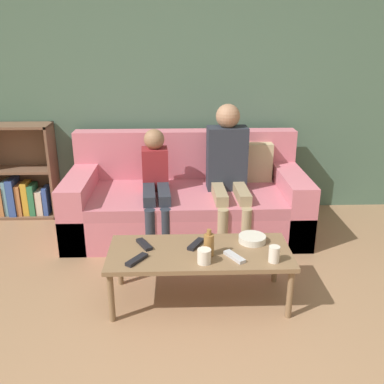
# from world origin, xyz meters

# --- Properties ---
(wall_back) EXTENTS (12.00, 0.06, 2.60)m
(wall_back) POSITION_xyz_m (0.00, 2.72, 1.30)
(wall_back) COLOR #4C6B56
(wall_back) RESTS_ON ground_plane
(couch) EXTENTS (2.09, 0.96, 0.86)m
(couch) POSITION_xyz_m (-0.03, 2.16, 0.28)
(couch) COLOR #D1707F
(couch) RESTS_ON ground_plane
(bookshelf) EXTENTS (0.71, 0.28, 0.91)m
(bookshelf) POSITION_xyz_m (-1.67, 2.56, 0.34)
(bookshelf) COLOR brown
(bookshelf) RESTS_ON ground_plane
(coffee_table) EXTENTS (1.20, 0.51, 0.37)m
(coffee_table) POSITION_xyz_m (0.03, 1.02, 0.34)
(coffee_table) COLOR brown
(coffee_table) RESTS_ON ground_plane
(person_adult) EXTENTS (0.35, 0.66, 1.15)m
(person_adult) POSITION_xyz_m (0.33, 2.06, 0.65)
(person_adult) COLOR #9E8966
(person_adult) RESTS_ON ground_plane
(person_child) EXTENTS (0.27, 0.66, 0.94)m
(person_child) POSITION_xyz_m (-0.30, 2.02, 0.53)
(person_child) COLOR #282D38
(person_child) RESTS_ON ground_plane
(cup_near) EXTENTS (0.09, 0.09, 0.09)m
(cup_near) POSITION_xyz_m (0.05, 0.86, 0.42)
(cup_near) COLOR silver
(cup_near) RESTS_ON coffee_table
(cup_far) EXTENTS (0.07, 0.07, 0.10)m
(cup_far) POSITION_xyz_m (0.48, 0.86, 0.42)
(cup_far) COLOR silver
(cup_far) RESTS_ON coffee_table
(tv_remote_0) EXTENTS (0.14, 0.17, 0.02)m
(tv_remote_0) POSITION_xyz_m (-0.37, 0.89, 0.38)
(tv_remote_0) COLOR black
(tv_remote_0) RESTS_ON coffee_table
(tv_remote_1) EXTENTS (0.12, 0.17, 0.02)m
(tv_remote_1) POSITION_xyz_m (-0.34, 1.10, 0.38)
(tv_remote_1) COLOR black
(tv_remote_1) RESTS_ON coffee_table
(tv_remote_2) EXTENTS (0.13, 0.17, 0.02)m
(tv_remote_2) POSITION_xyz_m (0.25, 0.91, 0.38)
(tv_remote_2) COLOR #B7B7BC
(tv_remote_2) RESTS_ON coffee_table
(tv_remote_3) EXTENTS (0.13, 0.17, 0.02)m
(tv_remote_3) POSITION_xyz_m (0.01, 1.09, 0.38)
(tv_remote_3) COLOR black
(tv_remote_3) RESTS_ON coffee_table
(snack_bowl) EXTENTS (0.19, 0.19, 0.05)m
(snack_bowl) POSITION_xyz_m (0.39, 1.14, 0.39)
(snack_bowl) COLOR beige
(snack_bowl) RESTS_ON coffee_table
(bottle) EXTENTS (0.07, 0.07, 0.18)m
(bottle) POSITION_xyz_m (0.09, 0.96, 0.45)
(bottle) COLOR olive
(bottle) RESTS_ON coffee_table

